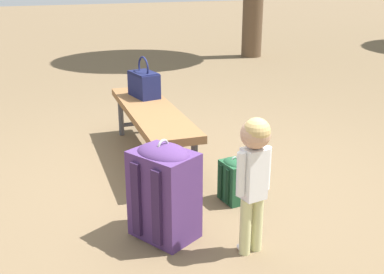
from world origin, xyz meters
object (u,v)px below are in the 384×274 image
at_px(backpack_large, 164,189).
at_px(backpack_small, 234,179).
at_px(child_standing, 254,166).
at_px(park_bench, 152,115).
at_px(handbag, 144,83).

height_order(backpack_large, backpack_small, backpack_large).
bearing_deg(child_standing, backpack_small, 162.13).
relative_size(park_bench, backpack_large, 2.58).
xyz_separation_m(park_bench, child_standing, (1.58, 0.09, 0.14)).
bearing_deg(backpack_small, park_bench, -163.58).
bearing_deg(park_bench, backpack_small, 16.42).
distance_m(handbag, backpack_large, 1.68).
bearing_deg(handbag, child_standing, 1.05).
bearing_deg(child_standing, backpack_large, -131.73).
height_order(child_standing, backpack_small, child_standing).
bearing_deg(handbag, backpack_small, 9.65).
xyz_separation_m(child_standing, backpack_small, (-0.61, 0.20, -0.37)).
bearing_deg(backpack_large, backpack_small, 113.03).
bearing_deg(backpack_large, park_bench, 165.89).
height_order(handbag, backpack_small, handbag).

